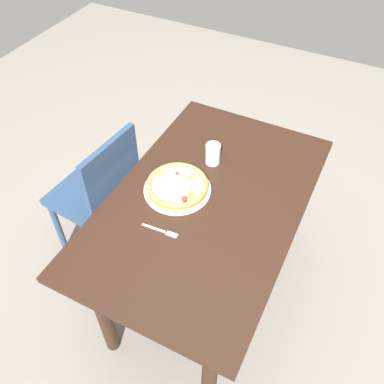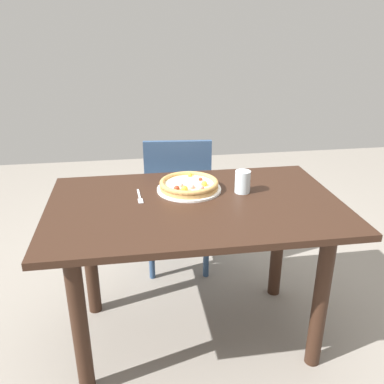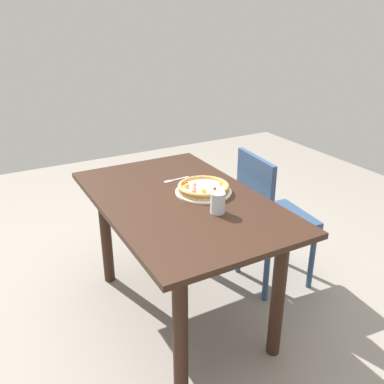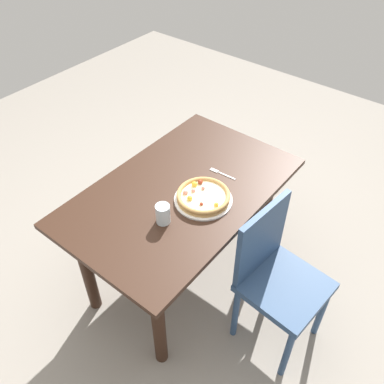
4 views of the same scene
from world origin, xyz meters
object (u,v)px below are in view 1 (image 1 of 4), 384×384
at_px(fork, 163,231).
at_px(chair_near, 101,193).
at_px(dining_table, 206,218).
at_px(plate, 177,189).
at_px(pizza, 178,186).
at_px(drinking_glass, 213,154).

bearing_deg(fork, chair_near, 152.59).
xyz_separation_m(dining_table, chair_near, (0.01, -0.63, -0.12)).
distance_m(dining_table, plate, 0.20).
distance_m(plate, pizza, 0.03).
relative_size(chair_near, fork, 5.42).
distance_m(pizza, fork, 0.25).
bearing_deg(fork, plate, 100.22).
xyz_separation_m(plate, pizza, (-0.00, 0.00, 0.03)).
height_order(plate, pizza, pizza).
bearing_deg(chair_near, plate, -84.61).
height_order(pizza, drinking_glass, drinking_glass).
distance_m(fork, drinking_glass, 0.49).
bearing_deg(plate, pizza, 94.42).
xyz_separation_m(dining_table, drinking_glass, (-0.24, -0.08, 0.18)).
distance_m(plate, drinking_glass, 0.26).
height_order(dining_table, chair_near, chair_near).
xyz_separation_m(chair_near, pizza, (0.00, 0.48, 0.28)).
height_order(plate, drinking_glass, drinking_glass).
xyz_separation_m(dining_table, fork, (0.25, -0.09, 0.13)).
bearing_deg(dining_table, pizza, -87.52).
bearing_deg(dining_table, fork, -20.03).
bearing_deg(chair_near, fork, -108.66).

